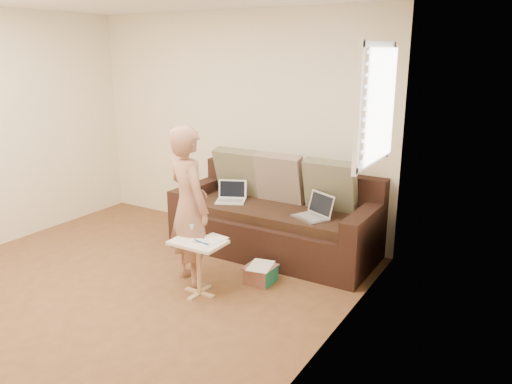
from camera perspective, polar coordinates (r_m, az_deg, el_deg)
floor at (r=4.77m, az=-17.51°, el=-11.70°), size 4.50×4.50×0.00m
wall_back at (r=6.01m, az=-2.42°, el=7.76°), size 4.00×0.00×4.00m
wall_right at (r=3.13m, az=5.74°, el=0.05°), size 0.00×4.50×4.50m
window_blinds at (r=4.45m, az=13.69°, el=9.66°), size 0.12×0.88×1.08m
sofa at (r=5.41m, az=2.13°, el=-2.70°), size 2.20×0.95×0.85m
pillow_left at (r=5.78m, az=-2.03°, el=2.29°), size 0.55×0.29×0.57m
pillow_mid at (r=5.50m, az=2.71°, el=1.56°), size 0.55×0.27×0.57m
pillow_right at (r=5.25m, az=8.49°, el=0.72°), size 0.55×0.28×0.57m
laptop_silver at (r=5.04m, az=6.24°, el=-3.05°), size 0.42×0.38×0.23m
laptop_white at (r=5.56m, az=-2.95°, el=-1.16°), size 0.38×0.34×0.23m
person at (r=4.66m, az=-7.65°, el=-1.63°), size 0.66×0.58×1.52m
side_table at (r=4.58m, az=-6.56°, el=-8.61°), size 0.47×0.33×0.52m
drinking_glass at (r=4.58m, az=-7.26°, el=-4.31°), size 0.07×0.07×0.12m
scissors at (r=4.42m, az=-6.29°, el=-5.77°), size 0.20×0.15×0.02m
paper_on_table at (r=4.49m, az=-5.35°, el=-5.47°), size 0.25×0.33×0.00m
striped_box at (r=4.84m, az=0.52°, el=-9.34°), size 0.27×0.27×0.17m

